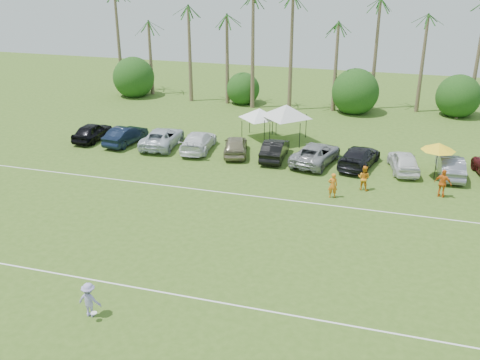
# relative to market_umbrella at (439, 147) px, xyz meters

# --- Properties ---
(ground) EXTENTS (120.00, 120.00, 0.00)m
(ground) POSITION_rel_market_umbrella_xyz_m (-13.29, -20.76, -2.41)
(ground) COLOR #3C5C1B
(ground) RESTS_ON ground
(field_lines) EXTENTS (80.00, 12.10, 0.01)m
(field_lines) POSITION_rel_market_umbrella_xyz_m (-13.29, -12.76, -2.40)
(field_lines) COLOR white
(field_lines) RESTS_ON ground
(palm_tree_0) EXTENTS (2.40, 2.40, 8.90)m
(palm_tree_0) POSITION_rel_market_umbrella_xyz_m (-35.29, 17.24, 5.07)
(palm_tree_0) COLOR brown
(palm_tree_0) RESTS_ON ground
(palm_tree_1) EXTENTS (2.40, 2.40, 9.90)m
(palm_tree_1) POSITION_rel_market_umbrella_xyz_m (-30.29, 17.24, 5.95)
(palm_tree_1) COLOR brown
(palm_tree_1) RESTS_ON ground
(palm_tree_2) EXTENTS (2.40, 2.40, 10.90)m
(palm_tree_2) POSITION_rel_market_umbrella_xyz_m (-25.29, 17.24, 6.81)
(palm_tree_2) COLOR brown
(palm_tree_2) RESTS_ON ground
(palm_tree_3) EXTENTS (2.40, 2.40, 11.90)m
(palm_tree_3) POSITION_rel_market_umbrella_xyz_m (-21.29, 17.24, 7.66)
(palm_tree_3) COLOR brown
(palm_tree_3) RESTS_ON ground
(palm_tree_4) EXTENTS (2.40, 2.40, 8.90)m
(palm_tree_4) POSITION_rel_market_umbrella_xyz_m (-17.29, 17.24, 5.07)
(palm_tree_4) COLOR brown
(palm_tree_4) RESTS_ON ground
(palm_tree_5) EXTENTS (2.40, 2.40, 9.90)m
(palm_tree_5) POSITION_rel_market_umbrella_xyz_m (-13.29, 17.24, 5.95)
(palm_tree_5) COLOR brown
(palm_tree_5) RESTS_ON ground
(palm_tree_6) EXTENTS (2.40, 2.40, 10.90)m
(palm_tree_6) POSITION_rel_market_umbrella_xyz_m (-9.29, 17.24, 6.81)
(palm_tree_6) COLOR brown
(palm_tree_6) RESTS_ON ground
(palm_tree_7) EXTENTS (2.40, 2.40, 11.90)m
(palm_tree_7) POSITION_rel_market_umbrella_xyz_m (-5.29, 17.24, 7.66)
(palm_tree_7) COLOR brown
(palm_tree_7) RESTS_ON ground
(palm_tree_8) EXTENTS (2.40, 2.40, 8.90)m
(palm_tree_8) POSITION_rel_market_umbrella_xyz_m (-0.29, 17.24, 5.07)
(palm_tree_8) COLOR brown
(palm_tree_8) RESTS_ON ground
(bush_tree_0) EXTENTS (4.00, 4.00, 4.00)m
(bush_tree_0) POSITION_rel_market_umbrella_xyz_m (-32.29, 18.24, -0.61)
(bush_tree_0) COLOR brown
(bush_tree_0) RESTS_ON ground
(bush_tree_1) EXTENTS (4.00, 4.00, 4.00)m
(bush_tree_1) POSITION_rel_market_umbrella_xyz_m (-19.29, 18.24, -0.61)
(bush_tree_1) COLOR brown
(bush_tree_1) RESTS_ON ground
(bush_tree_2) EXTENTS (4.00, 4.00, 4.00)m
(bush_tree_2) POSITION_rel_market_umbrella_xyz_m (-7.29, 18.24, -0.61)
(bush_tree_2) COLOR brown
(bush_tree_2) RESTS_ON ground
(bush_tree_3) EXTENTS (4.00, 4.00, 4.00)m
(bush_tree_3) POSITION_rel_market_umbrella_xyz_m (2.71, 18.24, -0.61)
(bush_tree_3) COLOR brown
(bush_tree_3) RESTS_ON ground
(sideline_player_a) EXTENTS (0.71, 0.55, 1.71)m
(sideline_player_a) POSITION_rel_market_umbrella_xyz_m (-6.64, -5.45, -1.55)
(sideline_player_a) COLOR orange
(sideline_player_a) RESTS_ON ground
(sideline_player_b) EXTENTS (1.00, 0.88, 1.73)m
(sideline_player_b) POSITION_rel_market_umbrella_xyz_m (-4.77, -3.55, -1.54)
(sideline_player_b) COLOR orange
(sideline_player_b) RESTS_ON ground
(sideline_player_c) EXTENTS (1.22, 0.81, 1.93)m
(sideline_player_c) POSITION_rel_market_umbrella_xyz_m (0.31, -3.32, -1.44)
(sideline_player_c) COLOR orange
(sideline_player_c) RESTS_ON ground
(canopy_tent_left) EXTENTS (3.85, 3.85, 3.12)m
(canopy_tent_left) POSITION_rel_market_umbrella_xyz_m (-14.50, 5.57, 0.27)
(canopy_tent_left) COLOR black
(canopy_tent_left) RESTS_ON ground
(canopy_tent_right) EXTENTS (4.65, 4.65, 3.77)m
(canopy_tent_right) POSITION_rel_market_umbrella_xyz_m (-12.10, 5.35, 0.82)
(canopy_tent_right) COLOR black
(canopy_tent_right) RESTS_ON ground
(market_umbrella) EXTENTS (2.41, 2.41, 2.68)m
(market_umbrella) POSITION_rel_market_umbrella_xyz_m (0.00, 0.00, 0.00)
(market_umbrella) COLOR black
(market_umbrella) RESTS_ON ground
(frisbee_player) EXTENTS (1.08, 0.75, 1.65)m
(frisbee_player) POSITION_rel_market_umbrella_xyz_m (-15.19, -21.29, -1.58)
(frisbee_player) COLOR #9E93D1
(frisbee_player) RESTS_ON ground
(parked_car_0) EXTENTS (1.87, 4.56, 1.55)m
(parked_car_0) POSITION_rel_market_umbrella_xyz_m (-28.27, 0.82, -1.63)
(parked_car_0) COLOR black
(parked_car_0) RESTS_ON ground
(parked_car_1) EXTENTS (2.17, 4.85, 1.55)m
(parked_car_1) POSITION_rel_market_umbrella_xyz_m (-25.01, 0.71, -1.63)
(parked_car_1) COLOR black
(parked_car_1) RESTS_ON ground
(parked_car_2) EXTENTS (3.04, 5.77, 1.55)m
(parked_car_2) POSITION_rel_market_umbrella_xyz_m (-21.75, 1.03, -1.63)
(parked_car_2) COLOR silver
(parked_car_2) RESTS_ON ground
(parked_car_3) EXTENTS (2.69, 5.52, 1.55)m
(parked_car_3) POSITION_rel_market_umbrella_xyz_m (-18.50, 0.96, -1.63)
(parked_car_3) COLOR white
(parked_car_3) RESTS_ON ground
(parked_car_4) EXTENTS (2.91, 4.85, 1.55)m
(parked_car_4) POSITION_rel_market_umbrella_xyz_m (-15.24, 0.81, -1.63)
(parked_car_4) COLOR #7E7759
(parked_car_4) RESTS_ON ground
(parked_car_5) EXTENTS (1.82, 4.75, 1.55)m
(parked_car_5) POSITION_rel_market_umbrella_xyz_m (-11.98, 0.70, -1.63)
(parked_car_5) COLOR black
(parked_car_5) RESTS_ON ground
(parked_car_6) EXTENTS (3.69, 5.98, 1.55)m
(parked_car_6) POSITION_rel_market_umbrella_xyz_m (-8.72, 0.66, -1.63)
(parked_car_6) COLOR gray
(parked_car_6) RESTS_ON ground
(parked_car_7) EXTENTS (3.27, 5.67, 1.55)m
(parked_car_7) POSITION_rel_market_umbrella_xyz_m (-5.46, 0.91, -1.63)
(parked_car_7) COLOR black
(parked_car_7) RESTS_ON ground
(parked_car_8) EXTENTS (2.66, 4.80, 1.55)m
(parked_car_8) POSITION_rel_market_umbrella_xyz_m (-2.20, 0.83, -1.63)
(parked_car_8) COLOR white
(parked_car_8) RESTS_ON ground
(parked_car_9) EXTENTS (1.87, 4.77, 1.55)m
(parked_car_9) POSITION_rel_market_umbrella_xyz_m (1.05, 0.73, -1.63)
(parked_car_9) COLOR slate
(parked_car_9) RESTS_ON ground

